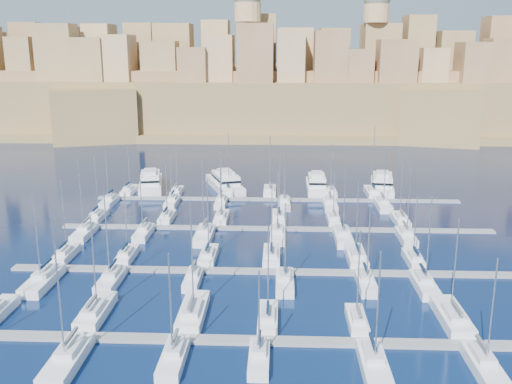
{
  "coord_description": "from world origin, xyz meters",
  "views": [
    {
      "loc": [
        0.53,
        -96.07,
        34.43
      ],
      "look_at": [
        -3.72,
        6.0,
        8.56
      ],
      "focal_mm": 40.0,
      "sensor_mm": 36.0,
      "label": 1
    }
  ],
  "objects_px": {
    "motor_yacht_d": "(382,184)",
    "sailboat_4": "(357,320)",
    "sailboat_2": "(193,312)",
    "motor_yacht_c": "(317,185)",
    "motor_yacht_a": "(151,182)",
    "motor_yacht_b": "(225,182)"
  },
  "relations": [
    {
      "from": "motor_yacht_c",
      "to": "motor_yacht_b",
      "type": "bearing_deg",
      "value": 176.03
    },
    {
      "from": "sailboat_2",
      "to": "motor_yacht_c",
      "type": "xyz_separation_m",
      "value": [
        20.43,
        68.83,
        0.95
      ]
    },
    {
      "from": "sailboat_2",
      "to": "motor_yacht_d",
      "type": "relative_size",
      "value": 0.87
    },
    {
      "from": "sailboat_4",
      "to": "motor_yacht_b",
      "type": "height_order",
      "value": "sailboat_4"
    },
    {
      "from": "sailboat_2",
      "to": "motor_yacht_a",
      "type": "bearing_deg",
      "value": 106.84
    },
    {
      "from": "motor_yacht_a",
      "to": "motor_yacht_d",
      "type": "bearing_deg",
      "value": -0.09
    },
    {
      "from": "motor_yacht_a",
      "to": "motor_yacht_d",
      "type": "distance_m",
      "value": 57.84
    },
    {
      "from": "sailboat_2",
      "to": "motor_yacht_b",
      "type": "relative_size",
      "value": 0.81
    },
    {
      "from": "sailboat_2",
      "to": "sailboat_4",
      "type": "xyz_separation_m",
      "value": [
        21.26,
        -1.49,
        -0.05
      ]
    },
    {
      "from": "motor_yacht_a",
      "to": "motor_yacht_d",
      "type": "xyz_separation_m",
      "value": [
        57.84,
        -0.09,
        0.0
      ]
    },
    {
      "from": "sailboat_2",
      "to": "motor_yacht_c",
      "type": "distance_m",
      "value": 71.81
    },
    {
      "from": "motor_yacht_c",
      "to": "motor_yacht_d",
      "type": "relative_size",
      "value": 0.86
    },
    {
      "from": "sailboat_4",
      "to": "motor_yacht_d",
      "type": "relative_size",
      "value": 0.7
    },
    {
      "from": "sailboat_2",
      "to": "motor_yacht_a",
      "type": "relative_size",
      "value": 0.86
    },
    {
      "from": "motor_yacht_a",
      "to": "motor_yacht_b",
      "type": "relative_size",
      "value": 0.94
    },
    {
      "from": "sailboat_4",
      "to": "motor_yacht_c",
      "type": "distance_m",
      "value": 70.34
    },
    {
      "from": "motor_yacht_b",
      "to": "sailboat_2",
      "type": "bearing_deg",
      "value": -88.06
    },
    {
      "from": "sailboat_4",
      "to": "motor_yacht_c",
      "type": "bearing_deg",
      "value": 90.68
    },
    {
      "from": "motor_yacht_a",
      "to": "motor_yacht_c",
      "type": "bearing_deg",
      "value": -1.51
    },
    {
      "from": "motor_yacht_d",
      "to": "sailboat_4",
      "type": "bearing_deg",
      "value": -102.19
    },
    {
      "from": "sailboat_2",
      "to": "motor_yacht_c",
      "type": "bearing_deg",
      "value": 73.47
    },
    {
      "from": "sailboat_4",
      "to": "motor_yacht_d",
      "type": "bearing_deg",
      "value": 77.81
    }
  ]
}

